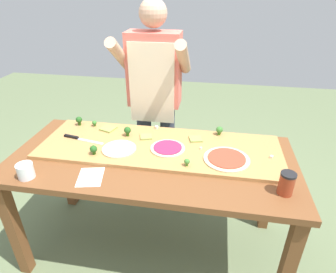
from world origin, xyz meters
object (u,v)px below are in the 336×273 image
broccoli_floret_center_right (187,162)px  cook_center (155,92)px  broccoli_floret_back_left (94,149)px  pizza_slice_far_right (108,128)px  pizza_whole_white_garlic (119,149)px  cheese_crumble_a (201,148)px  prep_table (152,170)px  cheese_crumble_b (271,157)px  broccoli_floret_back_right (94,123)px  sauce_jar (287,183)px  pizza_whole_tomato_red (227,159)px  broccoli_floret_center_left (219,130)px  broccoli_floret_front_left (127,131)px  chefs_knife (78,138)px  broccoli_floret_front_mid (79,120)px  recipe_note (90,177)px  pizza_whole_beet_magenta (168,148)px  flour_cup (26,172)px  cheese_crumble_c (156,127)px  pizza_slice_center (196,139)px  pizza_slice_near_left (146,137)px

broccoli_floret_center_right → cook_center: bearing=115.6°
broccoli_floret_back_left → pizza_slice_far_right: bearing=95.1°
pizza_whole_white_garlic → cheese_crumble_a: pizza_whole_white_garlic is taller
prep_table → broccoli_floret_back_left: bearing=-169.9°
prep_table → cheese_crumble_b: size_ratio=110.24×
cheese_crumble_b → broccoli_floret_back_right: bearing=169.5°
sauce_jar → pizza_whole_tomato_red: bearing=141.6°
broccoli_floret_center_left → broccoli_floret_back_right: 0.91m
broccoli_floret_front_left → sauce_jar: size_ratio=0.54×
cheese_crumble_b → cook_center: cook_center is taller
pizza_slice_far_right → broccoli_floret_center_left: bearing=3.6°
chefs_knife → broccoli_floret_front_mid: 0.22m
pizza_slice_far_right → sauce_jar: sauce_jar is taller
broccoli_floret_center_left → recipe_note: bearing=-140.2°
broccoli_floret_center_right → broccoli_floret_back_left: (-0.58, 0.03, 0.01)m
prep_table → chefs_knife: chefs_knife is taller
broccoli_floret_center_left → broccoli_floret_front_left: size_ratio=0.91×
broccoli_floret_back_left → pizza_whole_beet_magenta: bearing=17.2°
pizza_slice_far_right → broccoli_floret_center_left: (0.79, 0.05, 0.03)m
pizza_whole_beet_magenta → cheese_crumble_a: bearing=9.9°
prep_table → recipe_note: bearing=-138.3°
pizza_whole_white_garlic → cheese_crumble_b: (0.94, 0.06, 0.00)m
sauce_jar → broccoli_floret_back_right: bearing=157.1°
recipe_note → cheese_crumble_a: bearing=32.2°
broccoli_floret_center_left → cook_center: bearing=150.7°
broccoli_floret_back_left → flour_cup: (-0.29, -0.26, -0.02)m
broccoli_floret_center_right → cheese_crumble_a: broccoli_floret_center_right is taller
broccoli_floret_front_mid → cook_center: bearing=31.7°
pizza_slice_far_right → cheese_crumble_c: 0.35m
pizza_slice_far_right → cheese_crumble_a: bearing=-13.6°
cook_center → broccoli_floret_center_left: bearing=-29.3°
broccoli_floret_back_left → recipe_note: 0.22m
broccoli_floret_back_left → sauce_jar: sauce_jar is taller
cheese_crumble_c → cook_center: (-0.07, 0.27, 0.17)m
pizza_slice_center → pizza_slice_near_left: size_ratio=1.05×
broccoli_floret_center_right → cook_center: (-0.34, 0.71, 0.15)m
pizza_slice_center → flour_cup: size_ratio=0.90×
cook_center → pizza_whole_beet_magenta: bearing=-70.0°
pizza_whole_beet_magenta → prep_table: bearing=-140.0°
broccoli_floret_front_left → broccoli_floret_back_left: broccoli_floret_front_left is taller
broccoli_floret_center_right → cook_center: cook_center is taller
chefs_knife → pizza_whole_tomato_red: bearing=-5.1°
pizza_slice_center → pizza_slice_near_left: (-0.34, -0.03, 0.00)m
pizza_whole_beet_magenta → pizza_whole_tomato_red: bearing=-9.7°
pizza_whole_beet_magenta → pizza_whole_white_garlic: size_ratio=1.02×
broccoli_floret_center_right → broccoli_floret_back_left: 0.58m
broccoli_floret_front_left → cheese_crumble_c: 0.23m
pizza_whole_beet_magenta → broccoli_floret_back_right: 0.63m
pizza_slice_near_left → broccoli_floret_center_left: bearing=14.2°
chefs_knife → flour_cup: 0.44m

